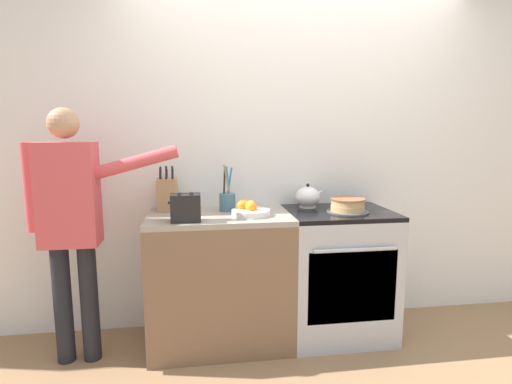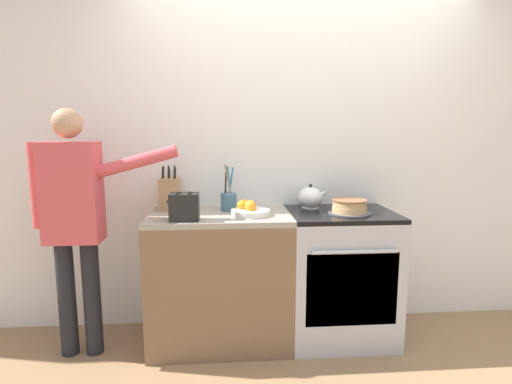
{
  "view_description": "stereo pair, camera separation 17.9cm",
  "coord_description": "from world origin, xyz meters",
  "px_view_note": "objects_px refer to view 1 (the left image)",
  "views": [
    {
      "loc": [
        -0.74,
        -2.34,
        1.47
      ],
      "look_at": [
        -0.36,
        0.26,
        1.06
      ],
      "focal_mm": 28.0,
      "sensor_mm": 36.0,
      "label": 1
    },
    {
      "loc": [
        -0.56,
        -2.36,
        1.47
      ],
      "look_at": [
        -0.36,
        0.26,
        1.06
      ],
      "focal_mm": 28.0,
      "sensor_mm": 36.0,
      "label": 2
    }
  ],
  "objects_px": {
    "layer_cake": "(348,206)",
    "tea_kettle": "(308,197)",
    "person_baker": "(71,215)",
    "utensil_crock": "(227,201)",
    "fruit_bowl": "(250,210)",
    "stove_range": "(337,273)",
    "knife_block": "(167,194)",
    "toaster": "(186,208)"
  },
  "relations": [
    {
      "from": "knife_block",
      "to": "toaster",
      "type": "height_order",
      "value": "knife_block"
    },
    {
      "from": "knife_block",
      "to": "fruit_bowl",
      "type": "distance_m",
      "value": 0.6
    },
    {
      "from": "utensil_crock",
      "to": "fruit_bowl",
      "type": "distance_m",
      "value": 0.22
    },
    {
      "from": "fruit_bowl",
      "to": "toaster",
      "type": "xyz_separation_m",
      "value": [
        -0.41,
        -0.12,
        0.05
      ]
    },
    {
      "from": "tea_kettle",
      "to": "toaster",
      "type": "bearing_deg",
      "value": -158.57
    },
    {
      "from": "fruit_bowl",
      "to": "toaster",
      "type": "bearing_deg",
      "value": -163.32
    },
    {
      "from": "knife_block",
      "to": "utensil_crock",
      "type": "bearing_deg",
      "value": -9.03
    },
    {
      "from": "utensil_crock",
      "to": "person_baker",
      "type": "distance_m",
      "value": 1.0
    },
    {
      "from": "person_baker",
      "to": "tea_kettle",
      "type": "bearing_deg",
      "value": 12.64
    },
    {
      "from": "stove_range",
      "to": "layer_cake",
      "type": "bearing_deg",
      "value": -62.98
    },
    {
      "from": "utensil_crock",
      "to": "toaster",
      "type": "xyz_separation_m",
      "value": [
        -0.28,
        -0.29,
        0.01
      ]
    },
    {
      "from": "layer_cake",
      "to": "fruit_bowl",
      "type": "height_order",
      "value": "fruit_bowl"
    },
    {
      "from": "toaster",
      "to": "person_baker",
      "type": "relative_size",
      "value": 0.12
    },
    {
      "from": "person_baker",
      "to": "knife_block",
      "type": "bearing_deg",
      "value": 29.55
    },
    {
      "from": "utensil_crock",
      "to": "fruit_bowl",
      "type": "xyz_separation_m",
      "value": [
        0.13,
        -0.17,
        -0.04
      ]
    },
    {
      "from": "fruit_bowl",
      "to": "toaster",
      "type": "relative_size",
      "value": 1.3
    },
    {
      "from": "utensil_crock",
      "to": "person_baker",
      "type": "xyz_separation_m",
      "value": [
        -0.97,
        -0.21,
        -0.03
      ]
    },
    {
      "from": "tea_kettle",
      "to": "utensil_crock",
      "type": "height_order",
      "value": "utensil_crock"
    },
    {
      "from": "stove_range",
      "to": "person_baker",
      "type": "height_order",
      "value": "person_baker"
    },
    {
      "from": "tea_kettle",
      "to": "toaster",
      "type": "height_order",
      "value": "same"
    },
    {
      "from": "knife_block",
      "to": "person_baker",
      "type": "xyz_separation_m",
      "value": [
        -0.56,
        -0.28,
        -0.07
      ]
    },
    {
      "from": "tea_kettle",
      "to": "fruit_bowl",
      "type": "relative_size",
      "value": 0.85
    },
    {
      "from": "person_baker",
      "to": "utensil_crock",
      "type": "bearing_deg",
      "value": 15.46
    },
    {
      "from": "stove_range",
      "to": "utensil_crock",
      "type": "distance_m",
      "value": 0.95
    },
    {
      "from": "stove_range",
      "to": "knife_block",
      "type": "xyz_separation_m",
      "value": [
        -1.19,
        0.18,
        0.57
      ]
    },
    {
      "from": "stove_range",
      "to": "tea_kettle",
      "type": "bearing_deg",
      "value": 138.85
    },
    {
      "from": "tea_kettle",
      "to": "knife_block",
      "type": "relative_size",
      "value": 0.69
    },
    {
      "from": "person_baker",
      "to": "stove_range",
      "type": "bearing_deg",
      "value": 6.46
    },
    {
      "from": "stove_range",
      "to": "tea_kettle",
      "type": "relative_size",
      "value": 4.19
    },
    {
      "from": "utensil_crock",
      "to": "tea_kettle",
      "type": "bearing_deg",
      "value": 4.66
    },
    {
      "from": "knife_block",
      "to": "person_baker",
      "type": "distance_m",
      "value": 0.63
    },
    {
      "from": "tea_kettle",
      "to": "toaster",
      "type": "distance_m",
      "value": 0.94
    },
    {
      "from": "stove_range",
      "to": "fruit_bowl",
      "type": "relative_size",
      "value": 3.56
    },
    {
      "from": "layer_cake",
      "to": "fruit_bowl",
      "type": "bearing_deg",
      "value": 179.42
    },
    {
      "from": "layer_cake",
      "to": "fruit_bowl",
      "type": "distance_m",
      "value": 0.68
    },
    {
      "from": "fruit_bowl",
      "to": "tea_kettle",
      "type": "bearing_deg",
      "value": 25.45
    },
    {
      "from": "knife_block",
      "to": "fruit_bowl",
      "type": "height_order",
      "value": "knife_block"
    },
    {
      "from": "toaster",
      "to": "fruit_bowl",
      "type": "bearing_deg",
      "value": 16.68
    },
    {
      "from": "person_baker",
      "to": "toaster",
      "type": "bearing_deg",
      "value": -3.57
    },
    {
      "from": "tea_kettle",
      "to": "utensil_crock",
      "type": "xyz_separation_m",
      "value": [
        -0.59,
        -0.05,
        -0.0
      ]
    },
    {
      "from": "layer_cake",
      "to": "tea_kettle",
      "type": "xyz_separation_m",
      "value": [
        -0.22,
        0.23,
        0.03
      ]
    },
    {
      "from": "layer_cake",
      "to": "person_baker",
      "type": "distance_m",
      "value": 1.79
    }
  ]
}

